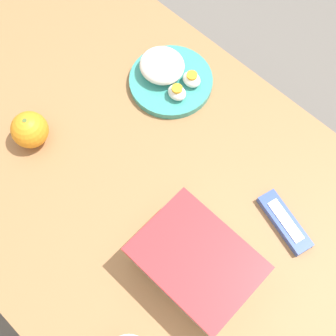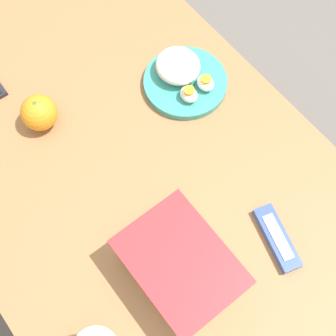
{
  "view_description": "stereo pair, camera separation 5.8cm",
  "coord_description": "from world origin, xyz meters",
  "px_view_note": "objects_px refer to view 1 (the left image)",
  "views": [
    {
      "loc": [
        -0.32,
        0.24,
        1.64
      ],
      "look_at": [
        -0.04,
        -0.05,
        0.75
      ],
      "focal_mm": 50.0,
      "sensor_mm": 36.0,
      "label": 1
    },
    {
      "loc": [
        -0.36,
        0.19,
        1.64
      ],
      "look_at": [
        -0.04,
        -0.05,
        0.75
      ],
      "focal_mm": 50.0,
      "sensor_mm": 36.0,
      "label": 2
    }
  ],
  "objects_px": {
    "orange_fruit": "(30,130)",
    "candy_bar": "(285,222)",
    "food_container": "(196,265)",
    "rice_plate": "(168,75)"
  },
  "relations": [
    {
      "from": "rice_plate",
      "to": "orange_fruit",
      "type": "bearing_deg",
      "value": 70.78
    },
    {
      "from": "orange_fruit",
      "to": "rice_plate",
      "type": "relative_size",
      "value": 0.41
    },
    {
      "from": "food_container",
      "to": "candy_bar",
      "type": "height_order",
      "value": "food_container"
    },
    {
      "from": "food_container",
      "to": "orange_fruit",
      "type": "relative_size",
      "value": 2.75
    },
    {
      "from": "rice_plate",
      "to": "candy_bar",
      "type": "relative_size",
      "value": 1.35
    },
    {
      "from": "food_container",
      "to": "candy_bar",
      "type": "bearing_deg",
      "value": -109.35
    },
    {
      "from": "rice_plate",
      "to": "candy_bar",
      "type": "height_order",
      "value": "rice_plate"
    },
    {
      "from": "orange_fruit",
      "to": "candy_bar",
      "type": "bearing_deg",
      "value": -156.38
    },
    {
      "from": "food_container",
      "to": "orange_fruit",
      "type": "height_order",
      "value": "food_container"
    },
    {
      "from": "food_container",
      "to": "candy_bar",
      "type": "distance_m",
      "value": 0.21
    }
  ]
}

